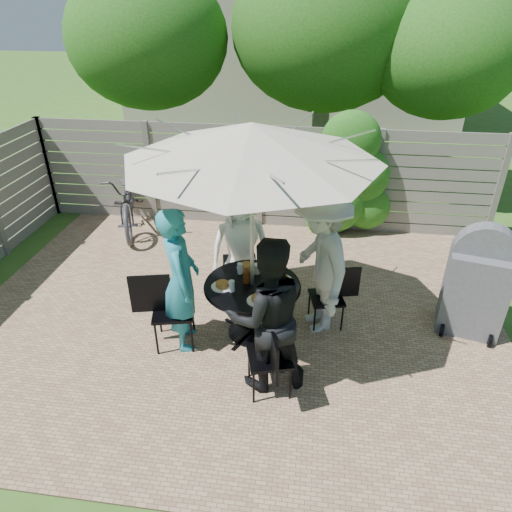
# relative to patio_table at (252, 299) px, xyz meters

# --- Properties ---
(backyard_envelope) EXTENTS (60.00, 60.00, 5.00)m
(backyard_envelope) POSITION_rel_patio_table_xyz_m (-0.23, 10.41, 2.09)
(backyard_envelope) COLOR #35561B
(backyard_envelope) RESTS_ON ground
(patio_table) EXTENTS (1.45, 1.45, 0.75)m
(patio_table) POSITION_rel_patio_table_xyz_m (0.00, 0.00, 0.00)
(patio_table) COLOR black
(patio_table) RESTS_ON ground
(umbrella) EXTENTS (3.46, 3.46, 2.65)m
(umbrella) POSITION_rel_patio_table_xyz_m (0.00, 0.00, 1.93)
(umbrella) COLOR silver
(umbrella) RESTS_ON ground
(chair_back) EXTENTS (0.55, 0.74, 0.97)m
(chair_back) POSITION_rel_patio_table_xyz_m (-0.31, 0.91, -0.23)
(chair_back) COLOR black
(chair_back) RESTS_ON ground
(person_back) EXTENTS (0.92, 0.75, 1.63)m
(person_back) POSITION_rel_patio_table_xyz_m (-0.27, 0.79, 0.30)
(person_back) COLOR white
(person_back) RESTS_ON ground
(chair_left) EXTENTS (0.75, 0.57, 0.99)m
(chair_left) POSITION_rel_patio_table_xyz_m (-0.92, -0.31, -0.22)
(chair_left) COLOR black
(chair_left) RESTS_ON ground
(person_left) EXTENTS (0.62, 0.76, 1.80)m
(person_left) POSITION_rel_patio_table_xyz_m (-0.79, -0.27, 0.38)
(person_left) COLOR teal
(person_left) RESTS_ON ground
(chair_front) EXTENTS (0.55, 0.70, 0.92)m
(chair_front) POSITION_rel_patio_table_xyz_m (0.31, -0.91, -0.24)
(chair_front) COLOR black
(chair_front) RESTS_ON ground
(person_front) EXTENTS (1.03, 0.92, 1.78)m
(person_front) POSITION_rel_patio_table_xyz_m (0.27, -0.79, 0.37)
(person_front) COLOR black
(person_front) RESTS_ON ground
(chair_right) EXTENTS (0.64, 0.49, 0.84)m
(chair_right) POSITION_rel_patio_table_xyz_m (0.91, 0.31, -0.27)
(chair_right) COLOR black
(chair_right) RESTS_ON ground
(person_right) EXTENTS (1.06, 1.39, 1.90)m
(person_right) POSITION_rel_patio_table_xyz_m (0.79, 0.27, 0.43)
(person_right) COLOR #B9BBB6
(person_right) RESTS_ON ground
(plate_back) EXTENTS (0.26, 0.26, 0.06)m
(plate_back) POSITION_rel_patio_table_xyz_m (-0.12, 0.34, 0.25)
(plate_back) COLOR white
(plate_back) RESTS_ON patio_table
(plate_left) EXTENTS (0.26, 0.26, 0.06)m
(plate_left) POSITION_rel_patio_table_xyz_m (-0.34, -0.12, 0.25)
(plate_left) COLOR white
(plate_left) RESTS_ON patio_table
(plate_front) EXTENTS (0.26, 0.26, 0.06)m
(plate_front) POSITION_rel_patio_table_xyz_m (0.12, -0.34, 0.25)
(plate_front) COLOR white
(plate_front) RESTS_ON patio_table
(plate_right) EXTENTS (0.26, 0.26, 0.06)m
(plate_right) POSITION_rel_patio_table_xyz_m (0.34, 0.12, 0.25)
(plate_right) COLOR white
(plate_right) RESTS_ON patio_table
(plate_extra) EXTENTS (0.24, 0.24, 0.06)m
(plate_extra) POSITION_rel_patio_table_xyz_m (0.27, -0.23, 0.25)
(plate_extra) COLOR white
(plate_extra) RESTS_ON patio_table
(glass_back) EXTENTS (0.07, 0.07, 0.14)m
(glass_back) POSITION_rel_patio_table_xyz_m (-0.18, 0.21, 0.30)
(glass_back) COLOR silver
(glass_back) RESTS_ON patio_table
(glass_left) EXTENTS (0.07, 0.07, 0.14)m
(glass_left) POSITION_rel_patio_table_xyz_m (-0.21, -0.18, 0.30)
(glass_left) COLOR silver
(glass_left) RESTS_ON patio_table
(glass_front) EXTENTS (0.07, 0.07, 0.14)m
(glass_front) POSITION_rel_patio_table_xyz_m (0.18, -0.21, 0.30)
(glass_front) COLOR silver
(glass_front) RESTS_ON patio_table
(glass_right) EXTENTS (0.07, 0.07, 0.14)m
(glass_right) POSITION_rel_patio_table_xyz_m (0.21, 0.18, 0.30)
(glass_right) COLOR silver
(glass_right) RESTS_ON patio_table
(syrup_jug) EXTENTS (0.09, 0.09, 0.16)m
(syrup_jug) POSITION_rel_patio_table_xyz_m (-0.07, 0.03, 0.31)
(syrup_jug) COLOR #59280C
(syrup_jug) RESTS_ON patio_table
(coffee_cup) EXTENTS (0.08, 0.08, 0.12)m
(coffee_cup) POSITION_rel_patio_table_xyz_m (0.02, 0.24, 0.29)
(coffee_cup) COLOR #C6B293
(coffee_cup) RESTS_ON patio_table
(bicycle) EXTENTS (1.40, 2.23, 1.11)m
(bicycle) POSITION_rel_patio_table_xyz_m (-2.63, 2.72, 0.03)
(bicycle) COLOR #333338
(bicycle) RESTS_ON ground
(bbq_grill) EXTENTS (0.82, 0.70, 1.46)m
(bbq_grill) POSITION_rel_patio_table_xyz_m (2.69, 0.48, 0.14)
(bbq_grill) COLOR #5C5C61
(bbq_grill) RESTS_ON ground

